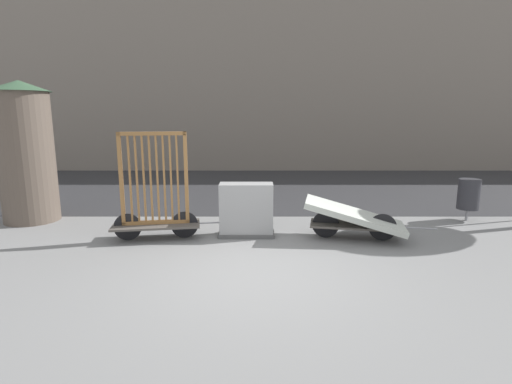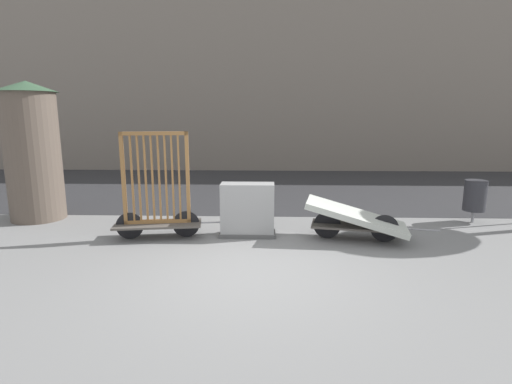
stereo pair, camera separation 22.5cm
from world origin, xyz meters
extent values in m
plane|color=slate|center=(0.00, 0.00, 0.00)|extent=(60.00, 60.00, 0.00)
cube|color=#2D2D30|center=(0.00, 7.36, 0.00)|extent=(56.00, 7.83, 0.01)
cube|color=slate|center=(0.00, 13.28, 5.07)|extent=(48.00, 4.00, 10.14)
cube|color=#4C4742|center=(-1.94, 1.71, 0.29)|extent=(1.76, 0.88, 0.04)
cylinder|color=black|center=(-1.40, 1.79, 0.27)|extent=(0.53, 0.11, 0.53)
cylinder|color=black|center=(-2.49, 1.63, 0.27)|extent=(0.53, 0.11, 0.53)
cylinder|color=gray|center=(-0.76, 1.88, 0.29)|extent=(0.70, 0.13, 0.03)
cube|color=olive|center=(-1.94, 1.71, 0.34)|extent=(1.29, 0.26, 0.07)
cube|color=olive|center=(-1.94, 1.71, 2.07)|extent=(1.29, 0.26, 0.07)
cube|color=olive|center=(-2.55, 1.62, 1.20)|extent=(0.08, 0.08, 1.80)
cube|color=olive|center=(-1.34, 1.80, 1.20)|extent=(0.08, 0.08, 1.80)
cube|color=olive|center=(-2.39, 1.64, 1.20)|extent=(0.04, 0.05, 1.73)
cube|color=olive|center=(-2.26, 1.66, 1.20)|extent=(0.04, 0.05, 1.73)
cube|color=olive|center=(-2.13, 1.68, 1.20)|extent=(0.04, 0.05, 1.73)
cube|color=olive|center=(-2.01, 1.70, 1.20)|extent=(0.04, 0.05, 1.73)
cube|color=olive|center=(-1.88, 1.72, 1.20)|extent=(0.04, 0.05, 1.73)
cube|color=olive|center=(-1.75, 1.74, 1.20)|extent=(0.04, 0.05, 1.73)
cube|color=olive|center=(-1.63, 1.76, 1.20)|extent=(0.04, 0.05, 1.73)
cube|color=olive|center=(-1.50, 1.78, 1.20)|extent=(0.04, 0.05, 1.73)
cube|color=#4C4742|center=(1.94, 1.71, 0.29)|extent=(1.77, 0.93, 0.04)
cylinder|color=black|center=(2.48, 1.61, 0.27)|extent=(0.53, 0.13, 0.53)
cylinder|color=black|center=(1.41, 1.81, 0.27)|extent=(0.53, 0.13, 0.53)
cylinder|color=gray|center=(3.12, 1.49, 0.29)|extent=(0.69, 0.16, 0.03)
cube|color=#B2B7AD|center=(1.94, 1.71, 0.49)|extent=(2.07, 1.25, 0.60)
cube|color=#4C4C4C|center=(-0.18, 1.92, 0.04)|extent=(1.12, 0.48, 0.08)
cube|color=gray|center=(-0.18, 1.92, 0.54)|extent=(1.06, 0.42, 1.08)
cylinder|color=gray|center=(4.90, 3.10, 0.14)|extent=(0.06, 0.06, 0.27)
cylinder|color=#2D2D33|center=(4.90, 3.10, 0.62)|extent=(0.48, 0.48, 0.69)
cylinder|color=brown|center=(-5.16, 3.10, 1.46)|extent=(1.19, 1.19, 2.91)
cone|color=#335138|center=(-5.16, 3.10, 3.03)|extent=(1.34, 1.34, 0.24)
camera|label=1|loc=(0.02, -5.86, 2.44)|focal=28.00mm
camera|label=2|loc=(0.24, -5.85, 2.44)|focal=28.00mm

